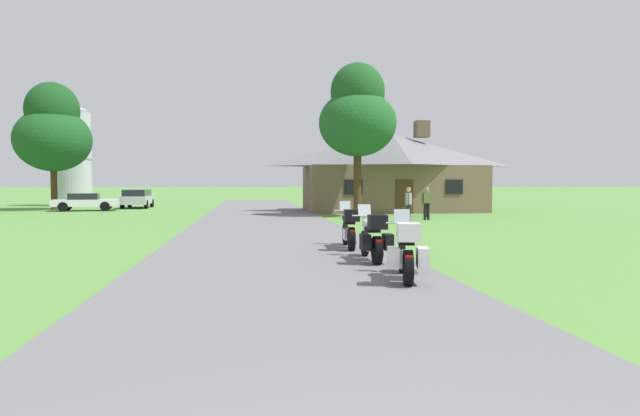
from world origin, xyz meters
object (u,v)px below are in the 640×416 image
bystander_gray_shirt_near_lodge (427,200)px  metal_silo_distant (73,155)px  motorcycle_black_nearest_to_camera (406,252)px  motorcycle_black_farthest_in_row (349,228)px  parked_silver_suv_far_left (137,198)px  motorcycle_silver_second_in_row (373,238)px  parked_white_sedan_far_left (85,201)px  bystander_gray_shirt_beside_signpost (408,203)px  tree_by_lodge_front (358,114)px  bystander_olive_shirt_by_tree (427,202)px  tree_left_far (53,131)px

bystander_gray_shirt_near_lodge → metal_silo_distant: metal_silo_distant is taller
motorcycle_black_nearest_to_camera → motorcycle_black_farthest_in_row: bearing=102.8°
parked_silver_suv_far_left → bystander_gray_shirt_near_lodge: bearing=-37.9°
motorcycle_silver_second_in_row → metal_silo_distant: metal_silo_distant is taller
motorcycle_black_farthest_in_row → parked_white_sedan_far_left: (-13.91, 23.95, 0.02)m
bystander_gray_shirt_near_lodge → bystander_gray_shirt_beside_signpost: 4.44m
bystander_gray_shirt_beside_signpost → parked_white_sedan_far_left: 23.06m
motorcycle_black_nearest_to_camera → parked_white_sedan_far_left: size_ratio=0.47×
motorcycle_black_farthest_in_row → parked_white_sedan_far_left: 27.70m
tree_by_lodge_front → parked_silver_suv_far_left: tree_by_lodge_front is taller
bystander_olive_shirt_by_tree → parked_white_sedan_far_left: size_ratio=0.38×
motorcycle_black_farthest_in_row → bystander_olive_shirt_by_tree: bystander_olive_shirt_by_tree is taller
tree_by_lodge_front → tree_left_far: size_ratio=0.96×
metal_silo_distant → bystander_gray_shirt_near_lodge: bearing=-36.9°
motorcycle_black_nearest_to_camera → metal_silo_distant: (-17.41, 37.87, 3.65)m
parked_silver_suv_far_left → parked_white_sedan_far_left: size_ratio=1.05×
tree_left_far → parked_white_sedan_far_left: tree_left_far is taller
motorcycle_silver_second_in_row → tree_left_far: 33.06m
bystander_olive_shirt_by_tree → tree_left_far: (-22.71, 13.56, 4.59)m
motorcycle_black_farthest_in_row → metal_silo_distant: (-17.28, 32.65, 3.64)m
bystander_olive_shirt_by_tree → tree_left_far: size_ratio=0.19×
bystander_gray_shirt_beside_signpost → bystander_gray_shirt_near_lodge: bearing=-173.8°
bystander_olive_shirt_by_tree → motorcycle_black_nearest_to_camera: bearing=72.4°
motorcycle_black_nearest_to_camera → bystander_gray_shirt_beside_signpost: (4.72, 15.76, 0.34)m
motorcycle_black_farthest_in_row → motorcycle_black_nearest_to_camera: bearing=-85.3°
bystander_gray_shirt_near_lodge → motorcycle_black_nearest_to_camera: bearing=-43.6°
bystander_gray_shirt_beside_signpost → parked_white_sedan_far_left: bystander_gray_shirt_beside_signpost is taller
bystander_gray_shirt_near_lodge → bystander_gray_shirt_beside_signpost: (-2.19, -3.86, 0.02)m
bystander_gray_shirt_beside_signpost → parked_silver_suv_far_left: bearing=-101.4°
bystander_gray_shirt_near_lodge → parked_silver_suv_far_left: 22.71m
metal_silo_distant → bystander_gray_shirt_beside_signpost: bearing=-45.0°
bystander_gray_shirt_beside_signpost → metal_silo_distant: metal_silo_distant is taller
bystander_gray_shirt_beside_signpost → metal_silo_distant: bearing=-99.2°
parked_silver_suv_far_left → bystander_olive_shirt_by_tree: bearing=-43.7°
motorcycle_black_nearest_to_camera → tree_by_lodge_front: 21.33m
motorcycle_silver_second_in_row → tree_by_lodge_front: tree_by_lodge_front is taller
tree_left_far → bystander_gray_shirt_near_lodge: bearing=-25.4°
motorcycle_silver_second_in_row → motorcycle_black_farthest_in_row: (-0.08, 2.63, 0.01)m
bystander_gray_shirt_near_lodge → tree_left_far: (-23.51, 11.15, 4.61)m
motorcycle_black_farthest_in_row → bystander_olive_shirt_by_tree: size_ratio=1.24×
motorcycle_black_nearest_to_camera → bystander_gray_shirt_beside_signpost: 16.46m
metal_silo_distant → tree_left_far: bearing=-83.5°
tree_by_lodge_front → bystander_gray_shirt_beside_signpost: bearing=-71.4°
motorcycle_silver_second_in_row → parked_silver_suv_far_left: size_ratio=0.45×
motorcycle_black_nearest_to_camera → bystander_gray_shirt_near_lodge: bystander_gray_shirt_near_lodge is taller
motorcycle_black_nearest_to_camera → tree_by_lodge_front: bearing=92.7°
motorcycle_black_farthest_in_row → bystander_gray_shirt_beside_signpost: bystander_gray_shirt_beside_signpost is taller
bystander_gray_shirt_beside_signpost → parked_white_sedan_far_left: (-18.76, 13.41, -0.31)m
bystander_olive_shirt_by_tree → parked_white_sedan_far_left: 23.44m
tree_by_lodge_front → parked_white_sedan_far_left: 19.92m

